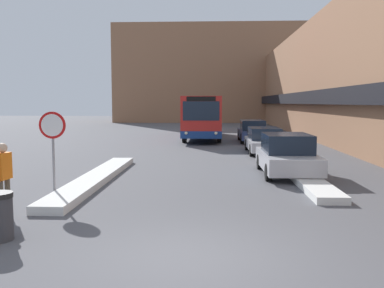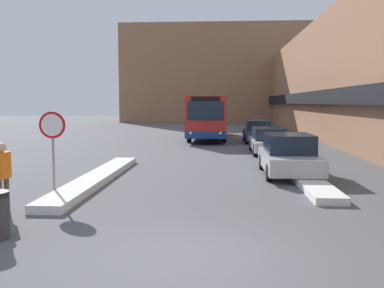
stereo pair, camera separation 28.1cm
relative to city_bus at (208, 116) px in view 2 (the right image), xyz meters
The scene contains 11 objects.
ground_plane 25.28m from the city_bus, 89.36° to the right, with size 160.00×160.00×0.00m, color #515156.
building_row_right 10.66m from the city_bus, ahead, with size 5.50×60.00×8.77m.
building_backdrop_far 29.15m from the city_bus, 89.44° to the left, with size 26.00×8.00×13.29m.
snow_bank_left 18.34m from the city_bus, 100.47° to the right, with size 0.90×9.12×0.23m.
snow_bank_right 18.54m from the city_bus, 77.87° to the right, with size 0.90×6.22×0.21m.
city_bus is the anchor object (origin of this frame).
parked_car_front 16.69m from the city_bus, 77.95° to the right, with size 1.92×4.26×1.53m.
parked_car_middle 10.06m from the city_bus, 69.64° to the right, with size 1.80×4.66×1.37m.
parked_car_back 4.54m from the city_bus, 38.42° to the right, with size 1.82×4.65×1.49m.
stop_sign 20.92m from the city_bus, 100.50° to the right, with size 0.76×0.08×2.45m.
pedestrian 22.82m from the city_bus, 101.01° to the right, with size 0.25×0.56×1.73m.
Camera 2 is at (0.64, -7.11, 2.70)m, focal length 40.00 mm.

